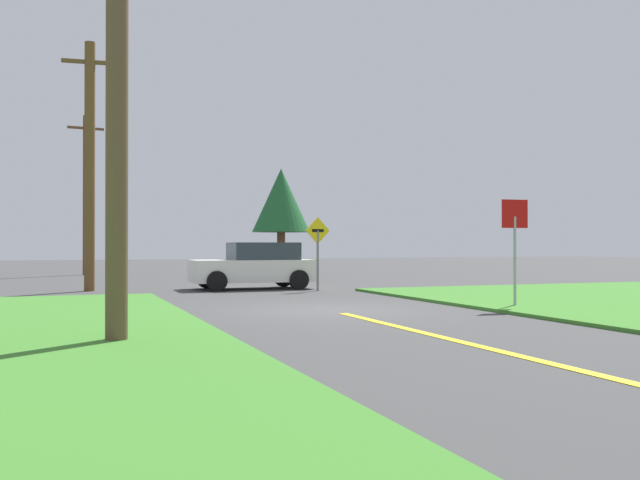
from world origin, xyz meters
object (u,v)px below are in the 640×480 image
object	(u,v)px
oak_tree_left	(281,201)
car_approaching_junction	(255,266)
utility_pole_mid	(90,164)
utility_pole_far	(86,192)
stop_sign	(515,233)
utility_pole_near	(117,48)
direction_sign	(318,245)

from	to	relation	value
oak_tree_left	car_approaching_junction	bearing A→B (deg)	-112.28
utility_pole_mid	utility_pole_far	xyz separation A→B (m)	(0.30, 13.17, -0.01)
stop_sign	utility_pole_far	xyz separation A→B (m)	(-9.08, 23.39, 2.40)
utility_pole_far	stop_sign	bearing A→B (deg)	-68.78
oak_tree_left	stop_sign	bearing A→B (deg)	-90.35
stop_sign	utility_pole_mid	xyz separation A→B (m)	(-9.38, 10.22, 2.41)
utility_pole_near	oak_tree_left	distance (m)	24.23
car_approaching_junction	utility_pole_near	distance (m)	14.05
stop_sign	direction_sign	xyz separation A→B (m)	(-2.24, 7.66, -0.29)
utility_pole_mid	direction_sign	size ratio (longest dim) A/B	3.36
oak_tree_left	direction_sign	bearing A→B (deg)	-101.46
car_approaching_junction	direction_sign	world-z (taller)	direction_sign
utility_pole_far	oak_tree_left	size ratio (longest dim) A/B	1.52
car_approaching_junction	utility_pole_far	bearing A→B (deg)	-68.88
utility_pole_near	oak_tree_left	size ratio (longest dim) A/B	1.66
utility_pole_near	direction_sign	distance (m)	13.20
utility_pole_far	direction_sign	size ratio (longest dim) A/B	3.32
utility_pole_mid	direction_sign	world-z (taller)	utility_pole_mid
utility_pole_near	utility_pole_mid	size ratio (longest dim) A/B	1.08
direction_sign	utility_pole_far	bearing A→B (deg)	113.50
stop_sign	direction_sign	size ratio (longest dim) A/B	1.07
stop_sign	direction_sign	world-z (taller)	stop_sign
car_approaching_junction	direction_sign	distance (m)	2.53
utility_pole_near	utility_pole_mid	world-z (taller)	utility_pole_near
stop_sign	utility_pole_near	xyz separation A→B (m)	(-9.48, -2.95, 2.74)
utility_pole_mid	car_approaching_junction	bearing A→B (deg)	-8.61
stop_sign	direction_sign	distance (m)	7.98
car_approaching_junction	utility_pole_far	xyz separation A→B (m)	(-5.15, 14.00, 3.42)
utility_pole_far	direction_sign	xyz separation A→B (m)	(6.84, -15.73, -2.70)
stop_sign	car_approaching_junction	bearing A→B (deg)	-61.83
stop_sign	utility_pole_mid	bearing A→B (deg)	-41.99
car_approaching_junction	direction_sign	size ratio (longest dim) A/B	1.70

